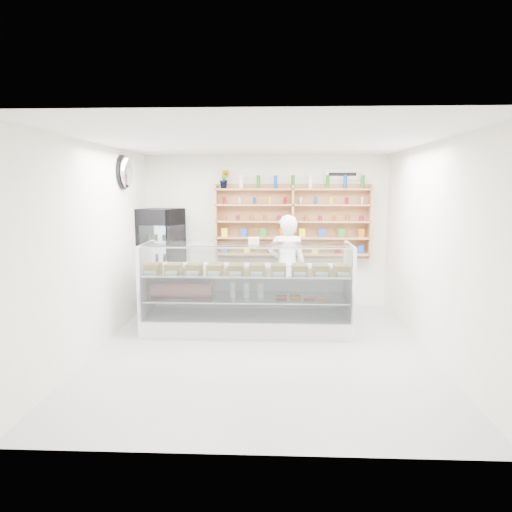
{
  "coord_description": "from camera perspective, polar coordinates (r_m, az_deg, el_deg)",
  "views": [
    {
      "loc": [
        0.18,
        -6.01,
        2.21
      ],
      "look_at": [
        -0.11,
        0.9,
        1.17
      ],
      "focal_mm": 32.0,
      "sensor_mm": 36.0,
      "label": 1
    }
  ],
  "objects": [
    {
      "name": "wall_sign",
      "position": [
        8.57,
        10.74,
        10.0
      ],
      "size": [
        0.62,
        0.03,
        0.2
      ],
      "primitive_type": "cube",
      "color": "white",
      "rests_on": "back_wall"
    },
    {
      "name": "potted_plant",
      "position": [
        8.4,
        -3.95,
        9.56
      ],
      "size": [
        0.2,
        0.17,
        0.33
      ],
      "primitive_type": "imported",
      "rotation": [
        0.0,
        0.0,
        -0.13
      ],
      "color": "#1E6626",
      "rests_on": "wall_shelving"
    },
    {
      "name": "room",
      "position": [
        6.06,
        0.67,
        0.88
      ],
      "size": [
        5.0,
        5.0,
        5.0
      ],
      "color": "#9E9DA2",
      "rests_on": "ground"
    },
    {
      "name": "shop_worker",
      "position": [
        7.74,
        3.89,
        -1.34
      ],
      "size": [
        0.67,
        0.46,
        1.77
      ],
      "primitive_type": "imported",
      "rotation": [
        0.0,
        0.0,
        3.09
      ],
      "color": "silver",
      "rests_on": "floor"
    },
    {
      "name": "security_mirror",
      "position": [
        7.58,
        -15.91,
        10.04
      ],
      "size": [
        0.15,
        0.5,
        0.5
      ],
      "primitive_type": "ellipsoid",
      "color": "silver",
      "rests_on": "left_wall"
    },
    {
      "name": "drinks_cooler",
      "position": [
        8.37,
        -11.67,
        -0.47
      ],
      "size": [
        0.8,
        0.78,
        1.84
      ],
      "rotation": [
        0.0,
        0.0,
        -0.24
      ],
      "color": "black",
      "rests_on": "floor"
    },
    {
      "name": "display_counter",
      "position": [
        7.1,
        -1.12,
        -6.45
      ],
      "size": [
        3.16,
        0.94,
        1.37
      ],
      "color": "white",
      "rests_on": "floor"
    },
    {
      "name": "wall_shelving",
      "position": [
        8.38,
        4.58,
        4.3
      ],
      "size": [
        2.84,
        0.28,
        1.33
      ],
      "color": "#B17753",
      "rests_on": "back_wall"
    }
  ]
}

